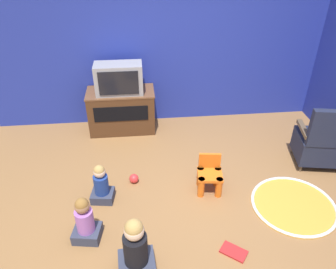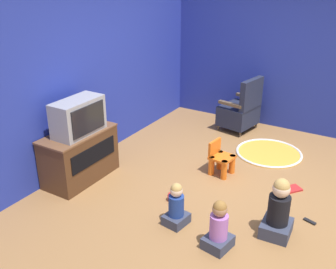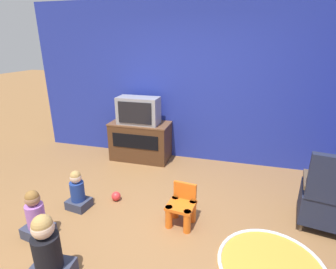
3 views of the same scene
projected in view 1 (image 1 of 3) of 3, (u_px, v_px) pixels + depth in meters
ground_plane at (195, 206)px, 4.02m from camera, size 30.00×30.00×0.00m
wall_back at (159, 41)px, 5.12m from camera, size 5.49×0.12×2.74m
tv_cabinet at (122, 110)px, 5.33m from camera, size 1.07×0.53×0.69m
television at (119, 79)px, 4.98m from camera, size 0.72×0.36×0.47m
black_armchair at (322, 143)px, 4.52m from camera, size 0.72×0.65×0.97m
yellow_kid_chair at (209, 177)px, 4.17m from camera, size 0.34×0.33×0.48m
play_mat at (294, 205)px, 4.03m from camera, size 1.03×1.03×0.04m
child_watching_left at (136, 250)px, 3.12m from camera, size 0.38×0.34×0.70m
child_watching_center at (85, 222)px, 3.49m from camera, size 0.33×0.30×0.57m
child_watching_right at (101, 185)px, 4.00m from camera, size 0.30×0.27×0.53m
toy_ball at (134, 179)px, 4.36m from camera, size 0.12×0.12×0.12m
book at (234, 252)px, 3.45m from camera, size 0.31×0.29×0.02m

